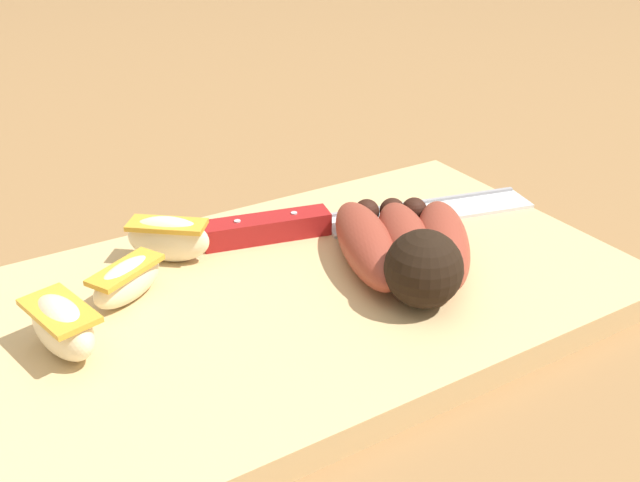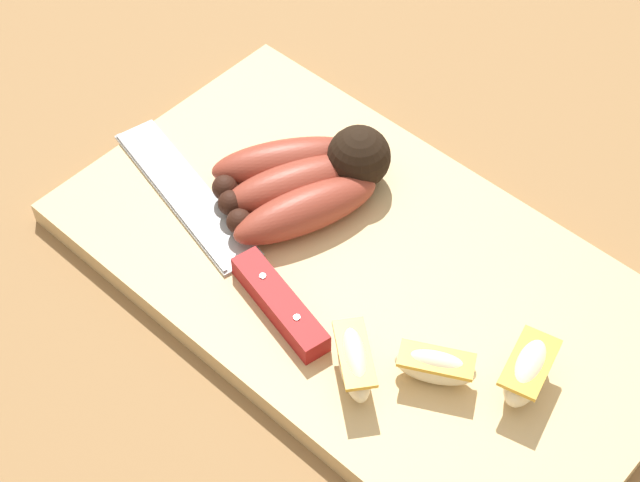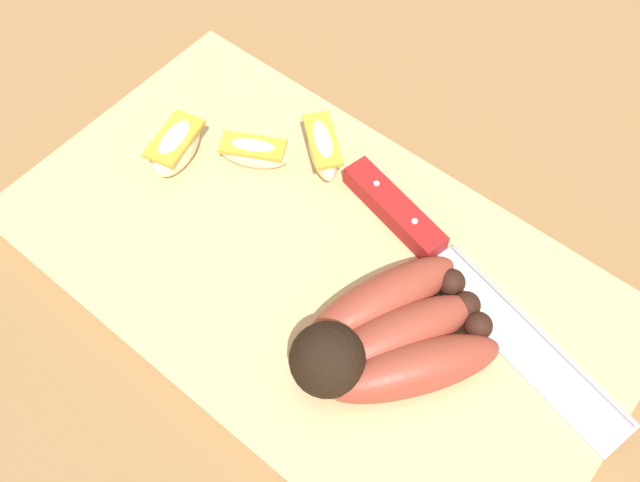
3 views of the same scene
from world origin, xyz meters
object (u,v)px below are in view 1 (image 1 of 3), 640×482
object	(u,v)px
banana_bunch	(409,248)
chefs_knife	(325,222)
apple_wedge_near	(127,280)
apple_wedge_far	(168,238)
apple_wedge_middle	(62,326)

from	to	relation	value
banana_bunch	chefs_knife	size ratio (longest dim) A/B	0.53
chefs_knife	apple_wedge_near	world-z (taller)	apple_wedge_near
banana_bunch	apple_wedge_near	size ratio (longest dim) A/B	2.47
apple_wedge_near	apple_wedge_far	world-z (taller)	apple_wedge_far
chefs_knife	apple_wedge_far	distance (m)	0.13
banana_bunch	apple_wedge_far	bearing A→B (deg)	143.29
banana_bunch	chefs_knife	world-z (taller)	banana_bunch
banana_bunch	chefs_knife	bearing A→B (deg)	99.77
apple_wedge_middle	apple_wedge_far	xyz separation A→B (m)	(0.09, 0.07, -0.00)
apple_wedge_near	apple_wedge_far	size ratio (longest dim) A/B	0.99
apple_wedge_middle	banana_bunch	bearing A→B (deg)	-7.29
banana_bunch	apple_wedge_middle	size ratio (longest dim) A/B	2.40
chefs_knife	apple_wedge_middle	bearing A→B (deg)	-164.90
apple_wedge_near	apple_wedge_far	bearing A→B (deg)	40.82
banana_bunch	chefs_knife	xyz separation A→B (m)	(-0.02, 0.09, -0.01)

